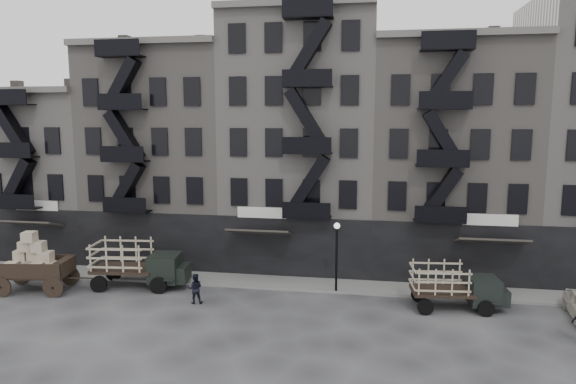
% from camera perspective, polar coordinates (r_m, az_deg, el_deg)
% --- Properties ---
extents(ground, '(140.00, 140.00, 0.00)m').
position_cam_1_polar(ground, '(29.23, -1.05, -12.53)').
color(ground, '#38383A').
rests_on(ground, ground).
extents(sidewalk, '(55.00, 2.50, 0.15)m').
position_cam_1_polar(sidewalk, '(32.68, 0.17, -10.08)').
color(sidewalk, slate).
rests_on(sidewalk, ground).
extents(building_west, '(10.00, 11.35, 13.20)m').
position_cam_1_polar(building_west, '(44.60, -24.70, 1.96)').
color(building_west, gray).
rests_on(building_west, ground).
extents(building_midwest, '(10.00, 11.35, 16.20)m').
position_cam_1_polar(building_midwest, '(39.71, -12.78, 3.99)').
color(building_midwest, gray).
rests_on(building_midwest, ground).
extents(building_center, '(10.00, 11.35, 18.20)m').
position_cam_1_polar(building_center, '(37.03, 1.71, 5.43)').
color(building_center, gray).
rests_on(building_center, ground).
extents(building_mideast, '(10.00, 11.35, 16.20)m').
position_cam_1_polar(building_mideast, '(37.09, 17.23, 3.51)').
color(building_mideast, gray).
rests_on(building_mideast, ground).
extents(lamp_post, '(0.36, 0.36, 4.28)m').
position_cam_1_polar(lamp_post, '(30.47, 5.42, -6.18)').
color(lamp_post, black).
rests_on(lamp_post, ground).
extents(wagon, '(4.57, 2.88, 3.64)m').
position_cam_1_polar(wagon, '(34.50, -26.46, -6.52)').
color(wagon, black).
rests_on(wagon, ground).
extents(stake_truck_west, '(5.99, 2.88, 2.91)m').
position_cam_1_polar(stake_truck_west, '(33.06, -16.37, -7.33)').
color(stake_truck_west, black).
rests_on(stake_truck_west, ground).
extents(stake_truck_east, '(5.20, 2.50, 2.53)m').
position_cam_1_polar(stake_truck_east, '(29.71, 18.12, -9.66)').
color(stake_truck_east, black).
rests_on(stake_truck_east, ground).
extents(pedestrian_mid, '(0.99, 0.86, 1.72)m').
position_cam_1_polar(pedestrian_mid, '(29.78, -10.29, -10.50)').
color(pedestrian_mid, black).
rests_on(pedestrian_mid, ground).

